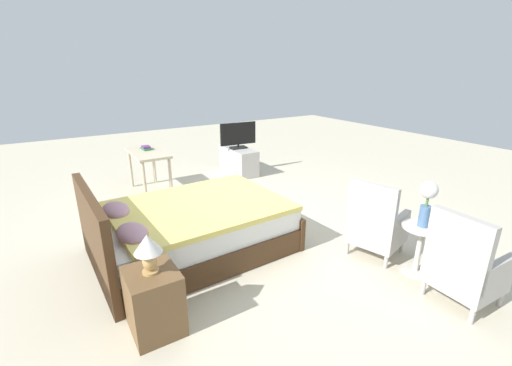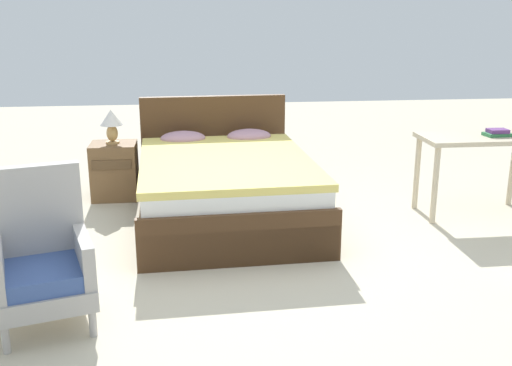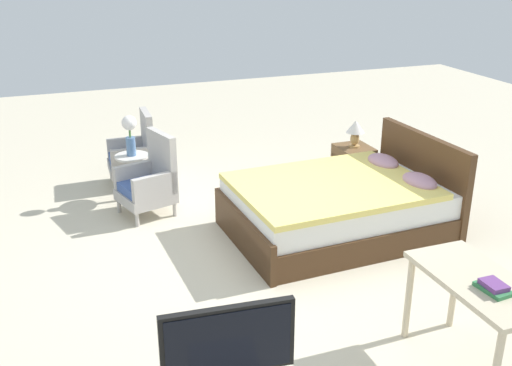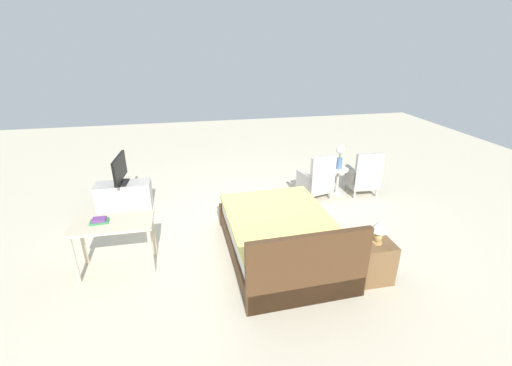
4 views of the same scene
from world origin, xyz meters
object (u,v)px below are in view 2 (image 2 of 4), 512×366
at_px(table_lamp, 111,121).
at_px(armchair_by_window_right, 42,263).
at_px(book_stack, 497,133).
at_px(bed, 224,185).
at_px(nightstand, 115,171).
at_px(vanity_desk, 479,148).

bearing_deg(table_lamp, armchair_by_window_right, -93.38).
bearing_deg(armchair_by_window_right, book_stack, 23.63).
bearing_deg(bed, table_lamp, 145.43).
bearing_deg(bed, armchair_by_window_right, -123.81).
xyz_separation_m(armchair_by_window_right, nightstand, (0.15, 2.48, -0.10)).
relative_size(armchair_by_window_right, vanity_desk, 0.88).
height_order(nightstand, table_lamp, table_lamp).
bearing_deg(book_stack, vanity_desk, 171.87).
bearing_deg(book_stack, nightstand, 165.28).
height_order(armchair_by_window_right, vanity_desk, armchair_by_window_right).
height_order(bed, table_lamp, bed).
relative_size(nightstand, book_stack, 2.31).
xyz_separation_m(bed, table_lamp, (-1.04, 0.72, 0.47)).
distance_m(vanity_desk, book_stack, 0.20).
bearing_deg(nightstand, table_lamp, 90.00).
bearing_deg(nightstand, bed, -34.54).
xyz_separation_m(table_lamp, vanity_desk, (3.31, -0.89, -0.15)).
height_order(bed, book_stack, bed).
height_order(bed, nightstand, bed).
xyz_separation_m(armchair_by_window_right, table_lamp, (0.15, 2.48, 0.39)).
distance_m(bed, table_lamp, 1.34).
distance_m(nightstand, vanity_desk, 3.44).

